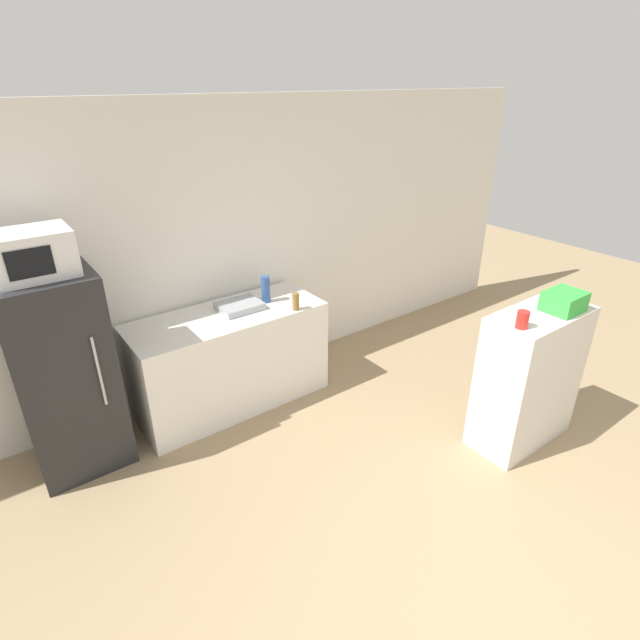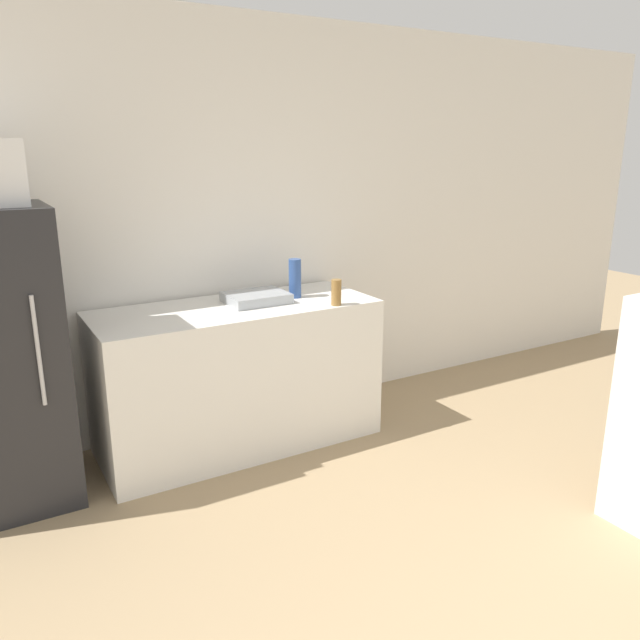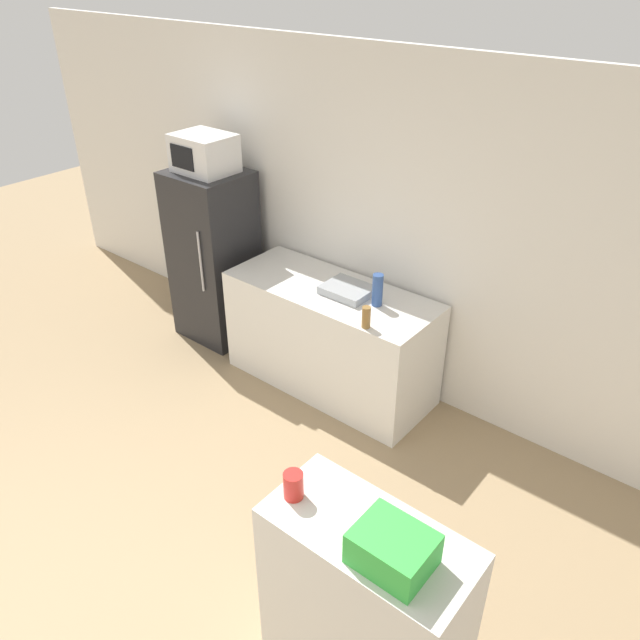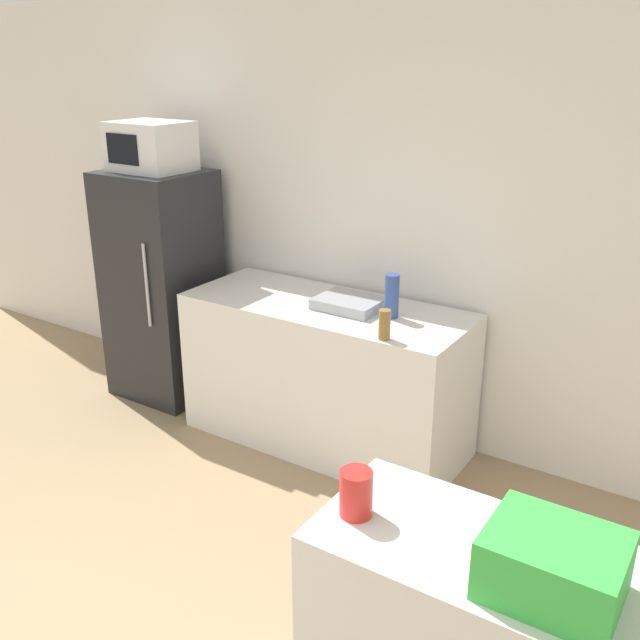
% 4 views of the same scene
% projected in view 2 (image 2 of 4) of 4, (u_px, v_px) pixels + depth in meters
% --- Properties ---
extents(wall_back, '(8.00, 0.06, 2.60)m').
position_uv_depth(wall_back, '(219.00, 229.00, 3.98)').
color(wall_back, white).
rests_on(wall_back, ground_plane).
extents(counter, '(1.69, 0.68, 0.89)m').
position_uv_depth(counter, '(238.00, 376.00, 3.84)').
color(counter, silver).
rests_on(counter, ground_plane).
extents(sink_basin, '(0.36, 0.30, 0.06)m').
position_uv_depth(sink_basin, '(256.00, 298.00, 3.80)').
color(sink_basin, '#9EA3A8').
rests_on(sink_basin, counter).
extents(bottle_tall, '(0.08, 0.08, 0.24)m').
position_uv_depth(bottle_tall, '(295.00, 278.00, 3.90)').
color(bottle_tall, '#2D4C8C').
rests_on(bottle_tall, counter).
extents(bottle_short, '(0.06, 0.06, 0.16)m').
position_uv_depth(bottle_short, '(336.00, 292.00, 3.72)').
color(bottle_short, olive).
rests_on(bottle_short, counter).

